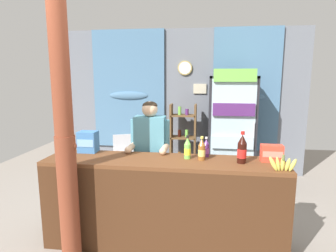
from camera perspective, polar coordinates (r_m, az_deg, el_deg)
name	(u,v)px	position (r m, az deg, el deg)	size (l,w,h in m)	color
ground_plane	(167,213)	(4.02, -0.14, -17.28)	(7.77, 7.77, 0.00)	gray
back_wall_curtained	(181,101)	(5.42, 2.62, 5.18)	(4.63, 0.22, 2.72)	slate
stall_counter	(162,198)	(3.04, -1.29, -14.39)	(2.55, 0.55, 0.97)	brown
timber_post	(65,141)	(2.83, -20.18, -2.96)	(0.21, 0.19, 2.59)	brown
drink_fridge	(232,123)	(4.88, 12.78, 0.68)	(0.78, 0.61, 1.97)	#232328
bottle_shelf_rack	(183,140)	(5.17, 3.06, -2.76)	(0.48, 0.28, 1.36)	brown
plastic_lawn_chair	(126,157)	(4.88, -8.42, -6.20)	(0.58, 0.58, 0.86)	silver
shopkeeper	(150,148)	(3.47, -3.65, -4.57)	(0.48, 0.42, 1.55)	#28282D
soda_bottle_cola	(242,150)	(2.95, 14.78, -4.67)	(0.09, 0.09, 0.33)	black
soda_bottle_iced_tea	(202,150)	(2.98, 6.86, -4.87)	(0.08, 0.08, 0.25)	brown
soda_bottle_lime_soda	(187,149)	(3.02, 3.97, -4.63)	(0.07, 0.07, 0.25)	#75C64C
soda_bottle_grape_soda	(206,148)	(3.12, 7.77, -4.50)	(0.07, 0.07, 0.22)	#56286B
snack_box_biscuit	(88,142)	(3.40, -15.90, -3.09)	(0.21, 0.16, 0.24)	#3D75B7
snack_box_crackers	(272,153)	(3.11, 20.28, -5.19)	(0.22, 0.11, 0.17)	#E5422D
banana_bunch	(283,164)	(2.84, 22.21, -7.18)	(0.27, 0.06, 0.16)	#CCC14C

